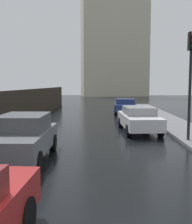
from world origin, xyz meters
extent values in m
cylinder|color=black|center=(-0.68, 1.49, 0.34)|extent=(0.25, 0.68, 0.67)
cube|color=navy|center=(2.62, 20.54, 0.60)|extent=(1.92, 3.97, 0.57)
cube|color=navy|center=(2.61, 20.37, 1.09)|extent=(1.62, 2.15, 0.42)
cylinder|color=black|center=(1.89, 21.86, 0.31)|extent=(0.25, 0.63, 0.62)
cylinder|color=black|center=(3.47, 21.77, 0.31)|extent=(0.25, 0.63, 0.62)
cylinder|color=black|center=(1.76, 19.30, 0.31)|extent=(0.25, 0.63, 0.62)
cylinder|color=black|center=(3.34, 19.22, 0.31)|extent=(0.25, 0.63, 0.62)
cube|color=silver|center=(2.58, 11.60, 0.61)|extent=(1.97, 4.46, 0.62)
cube|color=gray|center=(2.58, 11.64, 1.13)|extent=(1.62, 2.12, 0.42)
cylinder|color=black|center=(1.71, 12.98, 0.30)|extent=(0.26, 0.61, 0.60)
cylinder|color=black|center=(3.26, 13.08, 0.30)|extent=(0.26, 0.61, 0.60)
cylinder|color=black|center=(1.90, 10.11, 0.30)|extent=(0.26, 0.61, 0.60)
cylinder|color=black|center=(3.45, 10.21, 0.30)|extent=(0.26, 0.61, 0.60)
cube|color=slate|center=(-2.04, 6.09, 0.65)|extent=(1.71, 3.88, 0.67)
cube|color=#494D50|center=(-2.04, 6.31, 1.25)|extent=(1.50, 2.00, 0.53)
cylinder|color=black|center=(-1.25, 4.81, 0.31)|extent=(0.22, 0.62, 0.62)
cylinder|color=black|center=(-1.26, 7.37, 0.31)|extent=(0.22, 0.62, 0.62)
cylinder|color=black|center=(-2.82, 7.36, 0.31)|extent=(0.22, 0.62, 0.62)
cylinder|color=black|center=(4.34, 8.84, 2.04)|extent=(0.12, 0.12, 3.80)
cube|color=black|center=(4.34, 8.84, 4.31)|extent=(0.26, 0.26, 0.75)
cube|color=beige|center=(3.26, 55.85, 14.71)|extent=(14.46, 8.84, 29.42)
camera|label=1|loc=(0.59, -2.80, 2.53)|focal=43.69mm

